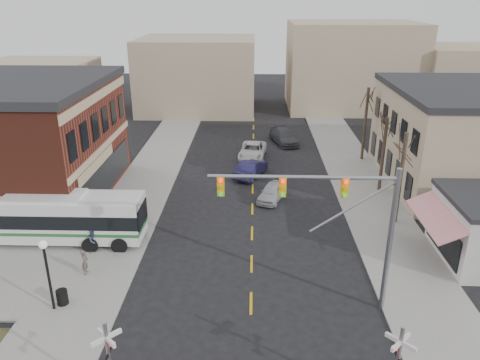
% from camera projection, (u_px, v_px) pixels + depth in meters
% --- Properties ---
extents(ground, '(160.00, 160.00, 0.00)m').
position_uv_depth(ground, '(251.00, 328.00, 23.60)').
color(ground, black).
rests_on(ground, ground).
extents(sidewalk_west, '(5.00, 60.00, 0.12)m').
position_uv_depth(sidewalk_west, '(148.00, 179.00, 42.41)').
color(sidewalk_west, gray).
rests_on(sidewalk_west, ground).
extents(sidewalk_east, '(5.00, 60.00, 0.12)m').
position_uv_depth(sidewalk_east, '(359.00, 181.00, 41.87)').
color(sidewalk_east, gray).
rests_on(sidewalk_east, ground).
extents(tree_east_a, '(0.28, 0.28, 6.75)m').
position_uv_depth(tree_east_a, '(401.00, 178.00, 33.14)').
color(tree_east_a, '#382B21').
rests_on(tree_east_a, sidewalk_east).
extents(tree_east_b, '(0.28, 0.28, 6.30)m').
position_uv_depth(tree_east_b, '(383.00, 154.00, 38.78)').
color(tree_east_b, '#382B21').
rests_on(tree_east_b, sidewalk_east).
extents(tree_east_c, '(0.28, 0.28, 7.20)m').
position_uv_depth(tree_east_c, '(365.00, 124.00, 46.03)').
color(tree_east_c, '#382B21').
rests_on(tree_east_c, sidewalk_east).
extents(transit_bus, '(12.79, 2.81, 3.29)m').
position_uv_depth(transit_bus, '(47.00, 217.00, 31.13)').
color(transit_bus, silver).
rests_on(transit_bus, ground).
extents(traffic_signal_mast, '(9.27, 0.30, 8.00)m').
position_uv_depth(traffic_signal_mast, '(341.00, 212.00, 23.02)').
color(traffic_signal_mast, gray).
rests_on(traffic_signal_mast, ground).
extents(street_lamp, '(0.44, 0.44, 4.09)m').
position_uv_depth(street_lamp, '(46.00, 261.00, 23.76)').
color(street_lamp, black).
rests_on(street_lamp, sidewalk_west).
extents(trash_bin, '(0.60, 0.60, 0.83)m').
position_uv_depth(trash_bin, '(62.00, 297.00, 25.09)').
color(trash_bin, black).
rests_on(trash_bin, sidewalk_west).
extents(car_a, '(2.86, 4.28, 1.35)m').
position_uv_depth(car_a, '(272.00, 192.00, 38.00)').
color(car_a, '#ACADB1').
rests_on(car_a, ground).
extents(car_b, '(3.29, 4.89, 1.52)m').
position_uv_depth(car_b, '(251.00, 169.00, 42.85)').
color(car_b, '#1F1B43').
rests_on(car_b, ground).
extents(car_c, '(3.06, 5.67, 1.51)m').
position_uv_depth(car_c, '(253.00, 151.00, 47.67)').
color(car_c, silver).
rests_on(car_c, ground).
extents(car_d, '(3.63, 5.69, 1.54)m').
position_uv_depth(car_d, '(284.00, 137.00, 52.39)').
color(car_d, '#434448').
rests_on(car_d, ground).
extents(pedestrian_near, '(0.42, 0.60, 1.57)m').
position_uv_depth(pedestrian_near, '(85.00, 262.00, 27.68)').
color(pedestrian_near, '#584A46').
rests_on(pedestrian_near, sidewalk_west).
extents(pedestrian_far, '(0.93, 0.95, 1.54)m').
position_uv_depth(pedestrian_far, '(94.00, 240.00, 30.12)').
color(pedestrian_far, '#36375F').
rests_on(pedestrian_far, sidewalk_west).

